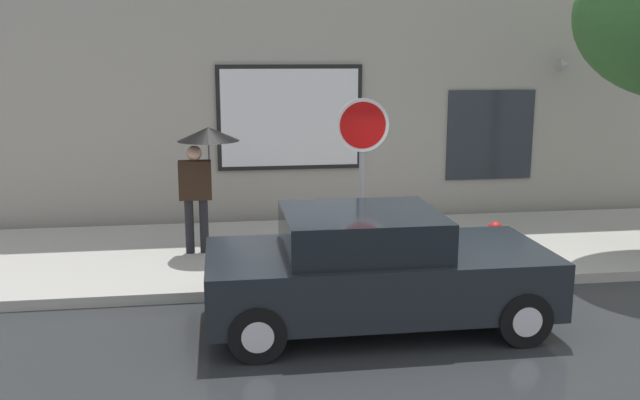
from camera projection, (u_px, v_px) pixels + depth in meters
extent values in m
plane|color=#282B2D|center=(468.00, 316.00, 8.89)|extent=(60.00, 60.00, 0.00)
cube|color=#A3A099|center=(406.00, 248.00, 11.79)|extent=(20.00, 4.00, 0.15)
cube|color=#9E998E|center=(377.00, 43.00, 13.51)|extent=(20.00, 0.40, 7.00)
cube|color=black|center=(290.00, 118.00, 13.33)|extent=(2.79, 0.06, 2.01)
cube|color=silver|center=(290.00, 118.00, 13.30)|extent=(2.63, 0.03, 1.85)
cube|color=#262B33|center=(490.00, 135.00, 13.99)|extent=(1.80, 0.04, 1.80)
cone|color=#99999E|center=(564.00, 64.00, 13.77)|extent=(0.22, 0.24, 0.24)
cube|color=black|center=(377.00, 277.00, 8.51)|extent=(4.14, 1.86, 0.70)
cube|color=black|center=(361.00, 231.00, 8.36)|extent=(1.86, 1.64, 0.48)
cylinder|color=black|center=(471.00, 273.00, 9.61)|extent=(0.64, 0.22, 0.64)
cylinder|color=silver|center=(471.00, 273.00, 9.61)|extent=(0.35, 0.24, 0.35)
cylinder|color=black|center=(523.00, 319.00, 7.95)|extent=(0.64, 0.22, 0.64)
cylinder|color=silver|center=(523.00, 319.00, 7.95)|extent=(0.35, 0.24, 0.35)
cylinder|color=black|center=(250.00, 283.00, 9.18)|extent=(0.64, 0.22, 0.64)
cylinder|color=silver|center=(250.00, 283.00, 9.18)|extent=(0.35, 0.24, 0.35)
cylinder|color=black|center=(257.00, 334.00, 7.53)|extent=(0.64, 0.22, 0.64)
cylinder|color=silver|center=(257.00, 334.00, 7.53)|extent=(0.35, 0.24, 0.35)
cylinder|color=red|center=(494.00, 248.00, 10.40)|extent=(0.22, 0.22, 0.59)
sphere|color=#AD1814|center=(495.00, 229.00, 10.34)|extent=(0.23, 0.23, 0.23)
cylinder|color=#AD1814|center=(499.00, 249.00, 10.24)|extent=(0.09, 0.12, 0.09)
cylinder|color=#AD1814|center=(490.00, 244.00, 10.55)|extent=(0.09, 0.12, 0.09)
cylinder|color=red|center=(493.00, 265.00, 10.45)|extent=(0.30, 0.30, 0.06)
cylinder|color=black|center=(190.00, 226.00, 11.13)|extent=(0.14, 0.14, 0.88)
cylinder|color=black|center=(204.00, 226.00, 11.16)|extent=(0.14, 0.14, 0.88)
cube|color=black|center=(195.00, 180.00, 10.99)|extent=(0.51, 0.22, 0.62)
sphere|color=tan|center=(194.00, 153.00, 10.91)|extent=(0.24, 0.24, 0.24)
cylinder|color=#4C4C51|center=(209.00, 164.00, 10.97)|extent=(0.02, 0.02, 0.90)
cone|color=black|center=(208.00, 134.00, 10.88)|extent=(0.98, 0.98, 0.22)
cylinder|color=gray|center=(361.00, 188.00, 10.02)|extent=(0.07, 0.07, 2.51)
cylinder|color=white|center=(363.00, 125.00, 9.79)|extent=(0.76, 0.02, 0.76)
cylinder|color=red|center=(363.00, 125.00, 9.78)|extent=(0.66, 0.02, 0.66)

